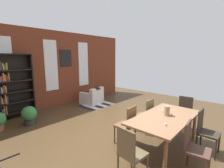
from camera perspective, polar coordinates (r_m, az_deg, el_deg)
The scene contains 21 objects.
ground_plane at distance 4.47m, azimuth 6.68°, elevation -18.34°, with size 10.49×10.49×0.00m, color #4A361E.
back_wall_brick at distance 7.15m, azimuth -20.98°, elevation 4.87°, with size 8.10×0.12×3.16m, color brown.
window_pane_0 at distance 6.49m, azimuth -33.90°, elevation 4.87°, with size 0.55×0.02×2.06m, color white.
window_pane_1 at distance 7.08m, azimuth -20.79°, elevation 6.13°, with size 0.55×0.02×2.06m, color white.
window_pane_2 at distance 7.98m, azimuth -10.12°, elevation 6.92°, with size 0.55×0.02×2.06m, color white.
dining_table at distance 3.92m, azimuth 18.32°, elevation -11.93°, with size 1.93×1.01×0.76m.
vase_on_table at distance 3.93m, azimuth 18.95°, elevation -8.98°, with size 0.13×0.13×0.22m, color #998466.
tealight_candle_0 at distance 4.15m, azimuth 17.47°, elevation -9.22°, with size 0.04×0.04×0.04m, color silver.
tealight_candle_1 at distance 3.97m, azimuth 20.47°, elevation -10.21°, with size 0.04×0.04×0.05m, color silver.
tealight_candle_2 at distance 3.41m, azimuth 18.42°, elevation -13.48°, with size 0.04×0.04×0.04m, color silver.
dining_chair_near_left at distance 3.40m, azimuth 26.95°, elevation -19.14°, with size 0.43×0.43×0.95m.
dining_chair_head_left at distance 2.94m, azimuth 6.47°, elevation -22.87°, with size 0.44×0.44×0.95m.
dining_chair_near_right at distance 4.18m, azimuth 30.21°, elevation -13.93°, with size 0.40×0.40×0.95m.
dining_chair_far_right at distance 4.65m, azimuth 12.00°, elevation -10.46°, with size 0.40×0.40×0.95m.
dining_chair_head_right at distance 5.17m, azimuth 24.25°, elevation -9.05°, with size 0.42×0.42×0.95m.
dining_chair_far_left at distance 3.97m, azimuth 5.54°, elevation -13.85°, with size 0.42×0.42×0.95m.
bookshelf_tall at distance 6.43m, azimuth -31.67°, elevation -0.54°, with size 1.10×0.30×2.20m.
armchair_white at distance 7.34m, azimuth -7.01°, elevation -4.79°, with size 0.91×0.91×0.75m.
potted_plant_by_shelf at distance 5.70m, azimuth -27.35°, elevation -9.69°, with size 0.46×0.46×0.58m.
striped_rug at distance 7.16m, azimuth -5.50°, elevation -7.40°, with size 1.38×0.97×0.01m.
framed_picture at distance 7.41m, azimuth -16.11°, elevation 8.82°, with size 0.56×0.03×0.72m, color black.
Camera 1 is at (-3.25, -2.26, 2.09)m, focal length 25.74 mm.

